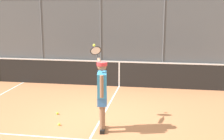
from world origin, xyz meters
TOP-DOWN VIEW (x-y plane):
  - ground_plane at (0.00, 0.00)m, footprint 60.00×60.00m
  - fence_backdrop at (0.00, -8.80)m, footprint 18.98×1.37m
  - tennis_net at (0.00, -3.69)m, footprint 9.83×0.09m
  - tennis_player at (-0.17, 0.44)m, footprint 0.64×1.33m
  - tennis_ball_near_net at (1.25, -0.40)m, footprint 0.07×0.07m
  - tennis_ball_near_baseline at (0.94, 0.35)m, footprint 0.07×0.07m

SIDE VIEW (x-z plane):
  - ground_plane at x=0.00m, z-range 0.00..0.00m
  - tennis_ball_near_net at x=1.25m, z-range 0.00..0.07m
  - tennis_ball_near_baseline at x=0.94m, z-range 0.00..0.07m
  - tennis_net at x=0.00m, z-range -0.04..1.03m
  - tennis_player at x=-0.17m, z-range 0.00..1.96m
  - fence_backdrop at x=0.00m, z-range -0.06..3.29m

